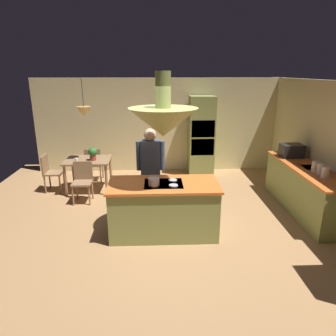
% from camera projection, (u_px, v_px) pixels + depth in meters
% --- Properties ---
extents(ground, '(8.16, 8.16, 0.00)m').
position_uv_depth(ground, '(163.00, 227.00, 5.61)').
color(ground, '#AD7F51').
extents(wall_back, '(6.80, 0.10, 2.55)m').
position_uv_depth(wall_back, '(160.00, 126.00, 8.51)').
color(wall_back, beige).
rests_on(wall_back, ground).
extents(kitchen_island, '(1.86, 0.90, 0.94)m').
position_uv_depth(kitchen_island, '(164.00, 208.00, 5.28)').
color(kitchen_island, '#8C934C').
rests_on(kitchen_island, ground).
extents(counter_run_right, '(0.73, 2.59, 0.92)m').
position_uv_depth(counter_run_right, '(304.00, 189.00, 6.15)').
color(counter_run_right, '#8C934C').
rests_on(counter_run_right, ground).
extents(oven_tower, '(0.66, 0.62, 2.11)m').
position_uv_depth(oven_tower, '(201.00, 136.00, 8.23)').
color(oven_tower, '#8C934C').
rests_on(oven_tower, ground).
extents(dining_table, '(1.03, 0.82, 0.76)m').
position_uv_depth(dining_table, '(88.00, 164.00, 7.16)').
color(dining_table, '#95704C').
rests_on(dining_table, ground).
extents(person_at_island, '(0.53, 0.23, 1.72)m').
position_uv_depth(person_at_island, '(151.00, 167.00, 5.80)').
color(person_at_island, tan).
rests_on(person_at_island, ground).
extents(range_hood, '(1.10, 1.10, 1.00)m').
position_uv_depth(range_hood, '(163.00, 121.00, 4.83)').
color(range_hood, '#8C934C').
extents(pendant_light_over_table, '(0.32, 0.32, 0.82)m').
position_uv_depth(pendant_light_over_table, '(84.00, 111.00, 6.79)').
color(pendant_light_over_table, '#E0B266').
extents(chair_facing_island, '(0.40, 0.40, 0.87)m').
position_uv_depth(chair_facing_island, '(83.00, 179.00, 6.60)').
color(chair_facing_island, '#95704C').
rests_on(chair_facing_island, ground).
extents(chair_by_back_wall, '(0.40, 0.40, 0.87)m').
position_uv_depth(chair_by_back_wall, '(94.00, 162.00, 7.80)').
color(chair_by_back_wall, '#95704C').
rests_on(chair_by_back_wall, ground).
extents(chair_at_corner, '(0.40, 0.40, 0.87)m').
position_uv_depth(chair_at_corner, '(50.00, 170.00, 7.17)').
color(chair_at_corner, '#95704C').
rests_on(chair_at_corner, ground).
extents(potted_plant_on_table, '(0.20, 0.20, 0.30)m').
position_uv_depth(potted_plant_on_table, '(93.00, 153.00, 7.01)').
color(potted_plant_on_table, '#99382D').
rests_on(potted_plant_on_table, dining_table).
extents(cup_on_table, '(0.07, 0.07, 0.09)m').
position_uv_depth(cup_on_table, '(76.00, 160.00, 6.91)').
color(cup_on_table, white).
rests_on(cup_on_table, dining_table).
extents(canister_flour, '(0.14, 0.14, 0.20)m').
position_uv_depth(canister_flour, '(325.00, 172.00, 5.38)').
color(canister_flour, silver).
rests_on(canister_flour, counter_run_right).
extents(canister_sugar, '(0.11, 0.11, 0.21)m').
position_uv_depth(canister_sugar, '(320.00, 169.00, 5.55)').
color(canister_sugar, silver).
rests_on(canister_sugar, counter_run_right).
extents(canister_tea, '(0.12, 0.12, 0.20)m').
position_uv_depth(canister_tea, '(315.00, 166.00, 5.72)').
color(canister_tea, silver).
rests_on(canister_tea, counter_run_right).
extents(microwave_on_counter, '(0.46, 0.36, 0.28)m').
position_uv_depth(microwave_on_counter, '(292.00, 151.00, 6.70)').
color(microwave_on_counter, '#232326').
rests_on(microwave_on_counter, counter_run_right).
extents(cooking_pot_on_cooktop, '(0.18, 0.18, 0.12)m').
position_uv_depth(cooking_pot_on_cooktop, '(154.00, 182.00, 4.99)').
color(cooking_pot_on_cooktop, '#B2B2B7').
rests_on(cooking_pot_on_cooktop, kitchen_island).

